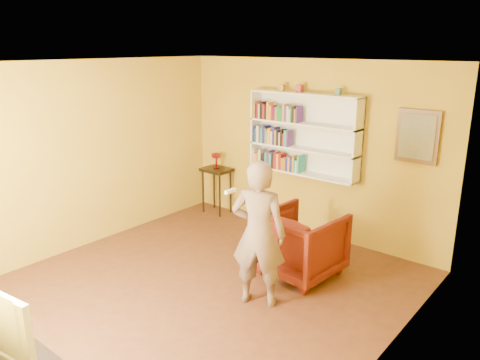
{
  "coord_description": "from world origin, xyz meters",
  "views": [
    {
      "loc": [
        3.66,
        -3.58,
        2.89
      ],
      "look_at": [
        0.09,
        0.75,
        1.26
      ],
      "focal_mm": 35.0,
      "sensor_mm": 36.0,
      "label": 1
    }
  ],
  "objects_px": {
    "ruby_lustre": "(216,157)",
    "armchair": "(301,243)",
    "bookshelf": "(305,134)",
    "television": "(2,315)",
    "person": "(259,234)",
    "console_table": "(217,176)"
  },
  "relations": [
    {
      "from": "bookshelf",
      "to": "armchair",
      "type": "xyz_separation_m",
      "value": [
        0.74,
        -1.21,
        -1.16
      ]
    },
    {
      "from": "bookshelf",
      "to": "person",
      "type": "distance_m",
      "value": 2.36
    },
    {
      "from": "bookshelf",
      "to": "television",
      "type": "distance_m",
      "value": 4.73
    },
    {
      "from": "console_table",
      "to": "person",
      "type": "relative_size",
      "value": 0.48
    },
    {
      "from": "console_table",
      "to": "armchair",
      "type": "xyz_separation_m",
      "value": [
        2.42,
        -1.05,
        -0.24
      ]
    },
    {
      "from": "ruby_lustre",
      "to": "person",
      "type": "bearing_deg",
      "value": -39.02
    },
    {
      "from": "armchair",
      "to": "person",
      "type": "relative_size",
      "value": 0.56
    },
    {
      "from": "bookshelf",
      "to": "person",
      "type": "bearing_deg",
      "value": -70.81
    },
    {
      "from": "ruby_lustre",
      "to": "armchair",
      "type": "height_order",
      "value": "ruby_lustre"
    },
    {
      "from": "bookshelf",
      "to": "television",
      "type": "height_order",
      "value": "bookshelf"
    },
    {
      "from": "ruby_lustre",
      "to": "armchair",
      "type": "bearing_deg",
      "value": -23.52
    },
    {
      "from": "ruby_lustre",
      "to": "person",
      "type": "height_order",
      "value": "person"
    },
    {
      "from": "bookshelf",
      "to": "armchair",
      "type": "distance_m",
      "value": 1.83
    },
    {
      "from": "ruby_lustre",
      "to": "television",
      "type": "xyz_separation_m",
      "value": [
        1.76,
        -4.5,
        -0.21
      ]
    },
    {
      "from": "person",
      "to": "bookshelf",
      "type": "bearing_deg",
      "value": -94.3
    },
    {
      "from": "bookshelf",
      "to": "armchair",
      "type": "relative_size",
      "value": 1.9
    },
    {
      "from": "person",
      "to": "television",
      "type": "relative_size",
      "value": 1.59
    },
    {
      "from": "armchair",
      "to": "person",
      "type": "bearing_deg",
      "value": 95.37
    },
    {
      "from": "armchair",
      "to": "bookshelf",
      "type": "bearing_deg",
      "value": -53.11
    },
    {
      "from": "person",
      "to": "television",
      "type": "bearing_deg",
      "value": 52.18
    },
    {
      "from": "ruby_lustre",
      "to": "person",
      "type": "xyz_separation_m",
      "value": [
        2.41,
        -1.96,
        -0.16
      ]
    },
    {
      "from": "bookshelf",
      "to": "television",
      "type": "xyz_separation_m",
      "value": [
        0.09,
        -4.66,
        -0.79
      ]
    }
  ]
}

